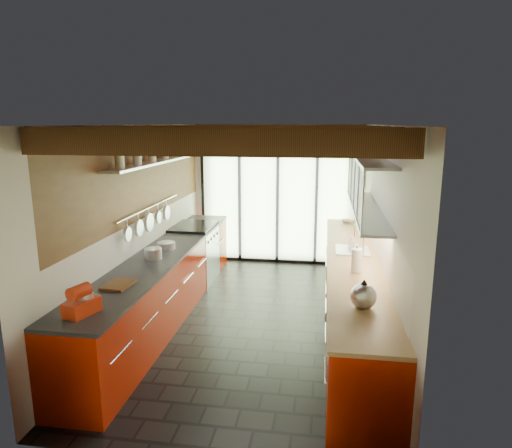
# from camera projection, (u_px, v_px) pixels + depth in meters

# --- Properties ---
(ground) EXTENTS (5.50, 5.50, 0.00)m
(ground) POSITION_uv_depth(u_px,v_px,m) (256.00, 320.00, 6.22)
(ground) COLOR black
(ground) RESTS_ON ground
(room_shell) EXTENTS (5.50, 5.50, 5.50)m
(room_shell) POSITION_uv_depth(u_px,v_px,m) (256.00, 200.00, 5.87)
(room_shell) COLOR silver
(room_shell) RESTS_ON ground
(ceiling_beams) EXTENTS (3.14, 5.06, 4.90)m
(ceiling_beams) POSITION_uv_depth(u_px,v_px,m) (260.00, 136.00, 6.06)
(ceiling_beams) COLOR #593316
(ceiling_beams) RESTS_ON ground
(glass_door) EXTENTS (2.95, 0.10, 2.90)m
(glass_door) POSITION_uv_depth(u_px,v_px,m) (278.00, 176.00, 8.46)
(glass_door) COLOR #C6EAAD
(glass_door) RESTS_ON ground
(left_counter) EXTENTS (0.68, 5.00, 0.92)m
(left_counter) POSITION_uv_depth(u_px,v_px,m) (165.00, 283.00, 6.31)
(left_counter) COLOR #9F1700
(left_counter) RESTS_ON ground
(range_stove) EXTENTS (0.66, 0.90, 0.97)m
(range_stove) POSITION_uv_depth(u_px,v_px,m) (194.00, 253.00, 7.71)
(range_stove) COLOR silver
(range_stove) RESTS_ON ground
(right_counter) EXTENTS (0.68, 5.00, 0.92)m
(right_counter) POSITION_uv_depth(u_px,v_px,m) (352.00, 293.00, 5.94)
(right_counter) COLOR #9F1700
(right_counter) RESTS_ON ground
(sink_assembly) EXTENTS (0.45, 0.52, 0.43)m
(sink_assembly) POSITION_uv_depth(u_px,v_px,m) (353.00, 248.00, 6.21)
(sink_assembly) COLOR silver
(sink_assembly) RESTS_ON right_counter
(upper_cabinets_right) EXTENTS (0.34, 3.00, 3.00)m
(upper_cabinets_right) POSITION_uv_depth(u_px,v_px,m) (368.00, 184.00, 5.90)
(upper_cabinets_right) COLOR silver
(upper_cabinets_right) RESTS_ON ground
(left_wall_fixtures) EXTENTS (0.28, 2.60, 0.96)m
(left_wall_fixtures) POSITION_uv_depth(u_px,v_px,m) (152.00, 181.00, 6.22)
(left_wall_fixtures) COLOR silver
(left_wall_fixtures) RESTS_ON ground
(stand_mixer) EXTENTS (0.27, 0.36, 0.29)m
(stand_mixer) POSITION_uv_depth(u_px,v_px,m) (82.00, 302.00, 4.14)
(stand_mixer) COLOR red
(stand_mixer) RESTS_ON left_counter
(pot_large) EXTENTS (0.27, 0.27, 0.14)m
(pot_large) POSITION_uv_depth(u_px,v_px,m) (153.00, 254.00, 5.83)
(pot_large) COLOR silver
(pot_large) RESTS_ON left_counter
(pot_small) EXTENTS (0.32, 0.32, 0.09)m
(pot_small) POSITION_uv_depth(u_px,v_px,m) (166.00, 246.00, 6.31)
(pot_small) COLOR silver
(pot_small) RESTS_ON left_counter
(cutting_board) EXTENTS (0.28, 0.38, 0.03)m
(cutting_board) POSITION_uv_depth(u_px,v_px,m) (119.00, 285.00, 4.87)
(cutting_board) COLOR brown
(cutting_board) RESTS_ON left_counter
(kettle) EXTENTS (0.30, 0.33, 0.29)m
(kettle) POSITION_uv_depth(u_px,v_px,m) (364.00, 295.00, 4.28)
(kettle) COLOR silver
(kettle) RESTS_ON right_counter
(paper_towel) EXTENTS (0.14, 0.14, 0.33)m
(paper_towel) POSITION_uv_depth(u_px,v_px,m) (357.00, 261.00, 5.30)
(paper_towel) COLOR white
(paper_towel) RESTS_ON right_counter
(soap_bottle) EXTENTS (0.09, 0.09, 0.18)m
(soap_bottle) POSITION_uv_depth(u_px,v_px,m) (352.00, 242.00, 6.33)
(soap_bottle) COLOR silver
(soap_bottle) RESTS_ON right_counter
(bowl) EXTENTS (0.22, 0.22, 0.05)m
(bowl) POSITION_uv_depth(u_px,v_px,m) (347.00, 221.00, 8.00)
(bowl) COLOR silver
(bowl) RESTS_ON right_counter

